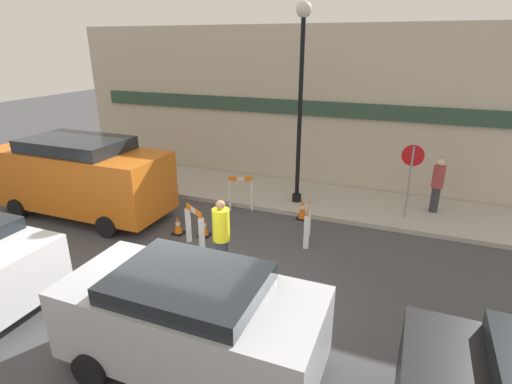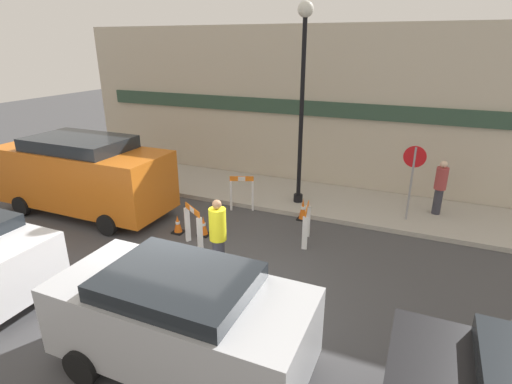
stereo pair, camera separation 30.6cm
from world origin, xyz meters
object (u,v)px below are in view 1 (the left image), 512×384
Objects in this scene: stop_sign at (411,170)px; parked_car_1 at (191,317)px; person_pedestrian at (437,184)px; person_worker at (221,236)px; streetlamp_post at (301,82)px; work_van at (81,174)px.

parked_car_1 is at bearing 68.27° from stop_sign.
person_worker is at bearing 56.09° from person_pedestrian.
person_worker is (-0.40, -4.57, -2.89)m from streetlamp_post.
stop_sign is at bearing 68.11° from parked_car_1.
person_pedestrian reaches higher than parked_car_1.
person_worker is 0.34× the size of work_van.
work_van reaches higher than stop_sign.
streetlamp_post is 3.99m from stop_sign.
streetlamp_post is 3.25× the size of person_worker.
parked_car_1 is 7.45m from work_van.
streetlamp_post is at bearing 28.00° from work_van.
parked_car_1 is (-2.88, -7.16, -0.61)m from stop_sign.
stop_sign is at bearing -1.26° from streetlamp_post.
parked_car_1 is at bearing -86.80° from streetlamp_post.
stop_sign is 9.53m from work_van.
streetlamp_post is 5.43m from person_worker.
streetlamp_post is at bearing 16.21° from person_pedestrian.
work_van is (-6.16, 4.17, 0.31)m from parked_car_1.
streetlamp_post is 7.01m from work_van.
person_worker is at bearing -15.75° from work_van.
person_pedestrian is 0.31× the size of work_van.
streetlamp_post reaches higher than parked_car_1.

